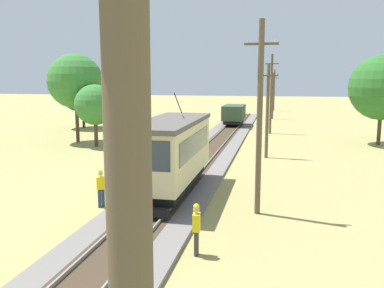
{
  "coord_description": "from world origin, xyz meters",
  "views": [
    {
      "loc": [
        5.14,
        -5.54,
        5.83
      ],
      "look_at": [
        0.25,
        17.64,
        1.99
      ],
      "focal_mm": 38.02,
      "sensor_mm": 36.0,
      "label": 1
    }
  ],
  "objects_px": {
    "second_worker": "(101,186)",
    "utility_pole_near_tram": "(260,118)",
    "utility_pole_mid": "(267,110)",
    "track_worker": "(196,227)",
    "tree_right_far": "(95,105)",
    "red_tram": "(171,152)",
    "utility_pole_far": "(271,93)",
    "freight_car": "(234,114)",
    "utility_pole_distant": "(273,95)",
    "tree_right_near": "(82,88)",
    "tree_left_far": "(75,81)",
    "tree_left_near": "(382,87)",
    "utility_pole_horizon": "(274,89)"
  },
  "relations": [
    {
      "from": "utility_pole_far",
      "to": "utility_pole_distant",
      "type": "relative_size",
      "value": 1.25
    },
    {
      "from": "utility_pole_mid",
      "to": "track_worker",
      "type": "height_order",
      "value": "utility_pole_mid"
    },
    {
      "from": "tree_right_near",
      "to": "tree_right_far",
      "type": "relative_size",
      "value": 1.43
    },
    {
      "from": "tree_left_near",
      "to": "utility_pole_distant",
      "type": "bearing_deg",
      "value": 114.11
    },
    {
      "from": "track_worker",
      "to": "tree_right_far",
      "type": "height_order",
      "value": "tree_right_far"
    },
    {
      "from": "freight_car",
      "to": "second_worker",
      "type": "height_order",
      "value": "freight_car"
    },
    {
      "from": "utility_pole_near_tram",
      "to": "utility_pole_distant",
      "type": "height_order",
      "value": "utility_pole_near_tram"
    },
    {
      "from": "utility_pole_far",
      "to": "second_worker",
      "type": "bearing_deg",
      "value": -104.44
    },
    {
      "from": "utility_pole_mid",
      "to": "track_worker",
      "type": "bearing_deg",
      "value": -95.7
    },
    {
      "from": "track_worker",
      "to": "tree_left_far",
      "type": "distance_m",
      "value": 26.77
    },
    {
      "from": "second_worker",
      "to": "utility_pole_near_tram",
      "type": "bearing_deg",
      "value": 61.12
    },
    {
      "from": "utility_pole_near_tram",
      "to": "utility_pole_horizon",
      "type": "xyz_separation_m",
      "value": [
        0.0,
        58.19,
        -0.38
      ]
    },
    {
      "from": "track_worker",
      "to": "second_worker",
      "type": "bearing_deg",
      "value": 135.79
    },
    {
      "from": "track_worker",
      "to": "tree_left_near",
      "type": "height_order",
      "value": "tree_left_near"
    },
    {
      "from": "red_tram",
      "to": "utility_pole_distant",
      "type": "xyz_separation_m",
      "value": [
        4.41,
        40.28,
        1.23
      ]
    },
    {
      "from": "utility_pole_distant",
      "to": "utility_pole_far",
      "type": "bearing_deg",
      "value": -90.0
    },
    {
      "from": "utility_pole_far",
      "to": "tree_right_near",
      "type": "xyz_separation_m",
      "value": [
        -21.62,
        0.23,
        0.48
      ]
    },
    {
      "from": "utility_pole_distant",
      "to": "tree_left_far",
      "type": "xyz_separation_m",
      "value": [
        -17.16,
        -25.53,
        2.13
      ]
    },
    {
      "from": "tree_right_far",
      "to": "second_worker",
      "type": "bearing_deg",
      "value": -64.25
    },
    {
      "from": "utility_pole_distant",
      "to": "freight_car",
      "type": "bearing_deg",
      "value": -112.44
    },
    {
      "from": "utility_pole_mid",
      "to": "second_worker",
      "type": "relative_size",
      "value": 3.83
    },
    {
      "from": "red_tram",
      "to": "utility_pole_distant",
      "type": "relative_size",
      "value": 1.28
    },
    {
      "from": "red_tram",
      "to": "freight_car",
      "type": "bearing_deg",
      "value": 90.01
    },
    {
      "from": "utility_pole_far",
      "to": "tree_right_far",
      "type": "relative_size",
      "value": 1.56
    },
    {
      "from": "tree_right_near",
      "to": "tree_left_near",
      "type": "bearing_deg",
      "value": -10.7
    },
    {
      "from": "red_tram",
      "to": "utility_pole_near_tram",
      "type": "distance_m",
      "value": 5.25
    },
    {
      "from": "second_worker",
      "to": "red_tram",
      "type": "bearing_deg",
      "value": 101.57
    },
    {
      "from": "track_worker",
      "to": "second_worker",
      "type": "height_order",
      "value": "same"
    },
    {
      "from": "utility_pole_far",
      "to": "tree_right_near",
      "type": "relative_size",
      "value": 1.09
    },
    {
      "from": "red_tram",
      "to": "track_worker",
      "type": "xyz_separation_m",
      "value": [
        2.64,
        -6.67,
        -1.21
      ]
    },
    {
      "from": "tree_left_far",
      "to": "utility_pole_far",
      "type": "bearing_deg",
      "value": 29.87
    },
    {
      "from": "utility_pole_near_tram",
      "to": "tree_right_far",
      "type": "height_order",
      "value": "utility_pole_near_tram"
    },
    {
      "from": "freight_car",
      "to": "tree_left_near",
      "type": "xyz_separation_m",
      "value": [
        13.96,
        -10.66,
        3.47
      ]
    },
    {
      "from": "tree_left_near",
      "to": "tree_left_far",
      "type": "height_order",
      "value": "tree_left_far"
    },
    {
      "from": "red_tram",
      "to": "freight_car",
      "type": "xyz_separation_m",
      "value": [
        -0.0,
        29.6,
        -0.64
      ]
    },
    {
      "from": "utility_pole_horizon",
      "to": "track_worker",
      "type": "relative_size",
      "value": 4.17
    },
    {
      "from": "red_tram",
      "to": "utility_pole_mid",
      "type": "bearing_deg",
      "value": 68.22
    },
    {
      "from": "tree_left_far",
      "to": "tree_right_far",
      "type": "relative_size",
      "value": 1.51
    },
    {
      "from": "freight_car",
      "to": "tree_left_near",
      "type": "height_order",
      "value": "tree_left_near"
    },
    {
      "from": "freight_car",
      "to": "utility_pole_far",
      "type": "height_order",
      "value": "utility_pole_far"
    },
    {
      "from": "freight_car",
      "to": "tree_right_far",
      "type": "xyz_separation_m",
      "value": [
        -10.07,
        -16.69,
        2.04
      ]
    },
    {
      "from": "utility_pole_mid",
      "to": "track_worker",
      "type": "xyz_separation_m",
      "value": [
        -1.77,
        -17.69,
        -2.53
      ]
    },
    {
      "from": "utility_pole_far",
      "to": "tree_right_far",
      "type": "distance_m",
      "value": 18.62
    },
    {
      "from": "utility_pole_near_tram",
      "to": "tree_left_near",
      "type": "bearing_deg",
      "value": 65.54
    },
    {
      "from": "red_tram",
      "to": "utility_pole_far",
      "type": "distance_m",
      "value": 25.09
    },
    {
      "from": "utility_pole_mid",
      "to": "tree_left_near",
      "type": "height_order",
      "value": "tree_left_near"
    },
    {
      "from": "tree_left_near",
      "to": "utility_pole_mid",
      "type": "bearing_deg",
      "value": -140.32
    },
    {
      "from": "utility_pole_near_tram",
      "to": "utility_pole_horizon",
      "type": "distance_m",
      "value": 58.19
    },
    {
      "from": "second_worker",
      "to": "utility_pole_far",
      "type": "bearing_deg",
      "value": 132.3
    },
    {
      "from": "utility_pole_distant",
      "to": "track_worker",
      "type": "bearing_deg",
      "value": -92.15
    }
  ]
}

